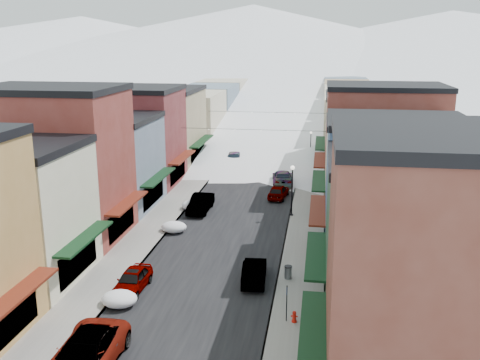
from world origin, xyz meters
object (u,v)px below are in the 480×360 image
(car_green_sedan, at_px, (254,271))
(streetlamp_near, at_px, (292,184))
(car_silver_sedan, at_px, (132,280))
(trash_can, at_px, (288,272))
(car_white_suv, at_px, (85,355))
(fire_hydrant, at_px, (294,317))
(car_dark_hatch, at_px, (201,203))

(car_green_sedan, relative_size, streetlamp_near, 0.93)
(car_silver_sedan, relative_size, trash_can, 4.65)
(trash_can, bearing_deg, car_silver_sedan, -163.27)
(car_white_suv, distance_m, fire_hydrant, 11.71)
(car_white_suv, bearing_deg, streetlamp_near, 69.96)
(car_white_suv, relative_size, car_green_sedan, 1.44)
(car_white_suv, bearing_deg, car_silver_sedan, 93.50)
(fire_hydrant, distance_m, streetlamp_near, 19.68)
(trash_can, bearing_deg, fire_hydrant, -82.80)
(car_silver_sedan, bearing_deg, fire_hydrant, -13.08)
(car_dark_hatch, height_order, fire_hydrant, car_dark_hatch)
(car_white_suv, xyz_separation_m, car_green_sedan, (7.00, 11.40, -0.15))
(car_white_suv, distance_m, car_silver_sedan, 8.90)
(car_dark_hatch, bearing_deg, fire_hydrant, -62.38)
(car_silver_sedan, xyz_separation_m, fire_hydrant, (10.73, -2.78, -0.25))
(car_silver_sedan, relative_size, fire_hydrant, 6.06)
(car_silver_sedan, xyz_separation_m, car_green_sedan, (7.73, 2.54, 0.01))
(car_green_sedan, bearing_deg, car_dark_hatch, -68.19)
(car_white_suv, xyz_separation_m, fire_hydrant, (10.00, 6.08, -0.41))
(car_silver_sedan, relative_size, car_dark_hatch, 0.85)
(car_silver_sedan, height_order, car_green_sedan, car_green_sedan)
(car_white_suv, height_order, fire_hydrant, car_white_suv)
(trash_can, height_order, streetlamp_near, streetlamp_near)
(fire_hydrant, xyz_separation_m, streetlamp_near, (-1.30, 19.46, 2.67))
(car_silver_sedan, relative_size, streetlamp_near, 0.89)
(car_dark_hatch, distance_m, fire_hydrant, 22.14)
(car_silver_sedan, relative_size, car_green_sedan, 0.95)
(car_silver_sedan, bearing_deg, car_white_suv, -83.83)
(car_dark_hatch, distance_m, car_green_sedan, 16.04)
(car_dark_hatch, bearing_deg, car_green_sedan, -63.36)
(trash_can, distance_m, streetlamp_near, 13.91)
(car_green_sedan, height_order, streetlamp_near, streetlamp_near)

